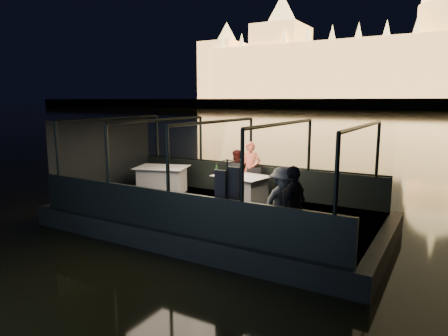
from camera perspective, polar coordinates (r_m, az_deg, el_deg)
The scene contains 29 objects.
river_water at distance 88.90m, azimuth 26.94°, elevation 6.45°, with size 500.00×500.00×0.00m, color black.
boat_hull at distance 10.69m, azimuth -1.09°, elevation -8.53°, with size 8.60×4.40×1.00m, color black.
boat_deck at distance 10.55m, azimuth -1.10°, elevation -6.05°, with size 8.00×4.00×0.04m, color black.
gunwale_port at distance 12.15m, azimuth 3.80°, elevation -1.70°, with size 8.00×0.08×0.90m, color black.
gunwale_starboard at distance 8.84m, azimuth -7.89°, elevation -6.10°, with size 8.00×0.08×0.90m, color black.
cabin_glass_port at distance 11.98m, azimuth 3.86°, elevation 3.70°, with size 8.00×0.02×1.40m, color #99B2B2, non-canonical shape.
cabin_glass_starboard at distance 8.60m, azimuth -8.07°, elevation 1.30°, with size 8.00×0.02×1.40m, color #99B2B2, non-canonical shape.
cabin_roof_glass at distance 10.17m, azimuth -1.14°, elevation 6.63°, with size 8.00×4.00×0.02m, color #99B2B2, non-canonical shape.
end_wall_fore at distance 12.82m, azimuth -16.59°, elevation 1.69°, with size 0.02×4.00×2.30m, color black, non-canonical shape.
end_wall_aft at distance 8.93m, azimuth 21.40°, elevation -1.90°, with size 0.02×4.00×2.30m, color black, non-canonical shape.
canopy_ribs at distance 10.30m, azimuth -1.12°, elevation 0.23°, with size 8.00×4.00×2.30m, color black, non-canonical shape.
embankment at distance 218.75m, azimuth 29.10°, elevation 7.83°, with size 400.00×140.00×6.00m, color #423D33.
dining_table_central at distance 11.17m, azimuth 2.48°, elevation -3.03°, with size 1.45×1.05×0.77m, color white.
dining_table_aft at distance 12.50m, azimuth -8.83°, elevation -1.78°, with size 1.54×1.12×0.82m, color silver.
chair_port_left at distance 11.81m, azimuth 1.07°, elevation -2.01°, with size 0.46×0.46×1.00m, color black.
chair_port_right at distance 11.52m, azimuth 3.85°, elevation -2.32°, with size 0.42×0.42×0.90m, color black.
coat_stand at distance 8.29m, azimuth 0.46°, elevation -3.84°, with size 0.46×0.37×1.65m, color black, non-canonical shape.
person_woman_coral at distance 11.77m, azimuth 3.79°, elevation -0.58°, with size 0.59×0.40×1.65m, color #E46953.
person_man_maroon at distance 11.95m, azimuth 2.00°, elevation -0.40°, with size 0.66×0.51×1.38m, color #3B1110.
passenger_stripe at distance 8.24m, azimuth 8.35°, elevation -4.39°, with size 0.98×0.55×1.52m, color silver.
passenger_dark at distance 7.96m, azimuth 9.87°, elevation -4.94°, with size 0.94×0.39×1.59m, color black.
wine_bottle at distance 11.06m, azimuth -1.10°, elevation -0.35°, with size 0.07×0.07×0.33m, color #14391A.
bread_basket at distance 11.25m, azimuth -0.55°, elevation -0.75°, with size 0.21×0.21×0.08m, color brown.
amber_candle at distance 11.00m, azimuth 2.06°, elevation -0.99°, with size 0.06×0.06×0.09m, color #F4AA3D.
plate_near at distance 10.68m, azimuth 2.49°, elevation -1.49°, with size 0.26×0.26×0.02m, color white.
plate_far at distance 11.34m, azimuth 0.24°, elevation -0.83°, with size 0.25×0.25×0.02m, color white.
wine_glass_white at distance 11.01m, azimuth -1.28°, elevation -0.69°, with size 0.07×0.07×0.19m, color white, non-canonical shape.
wine_glass_red at distance 10.98m, azimuth 2.64°, elevation -0.73°, with size 0.07×0.07×0.19m, color silver, non-canonical shape.
wine_glass_empty at distance 10.87m, azimuth 1.02°, elevation -0.82°, with size 0.07×0.07×0.20m, color silver, non-canonical shape.
Camera 1 is at (5.28, -8.68, 3.33)m, focal length 32.00 mm.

